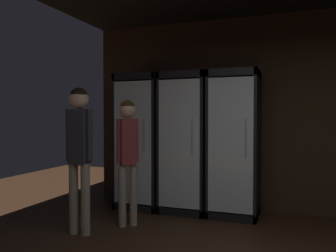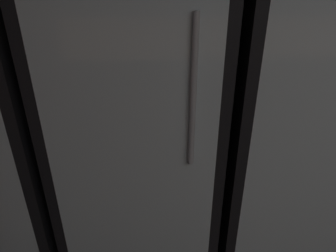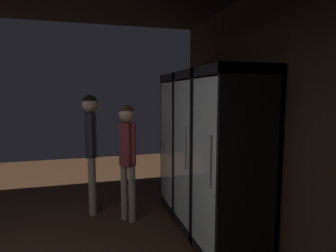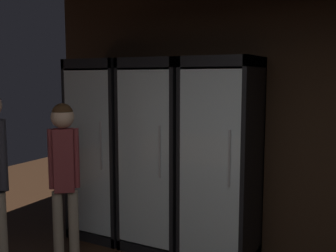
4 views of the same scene
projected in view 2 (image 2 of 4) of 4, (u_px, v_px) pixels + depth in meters
The scene contains 2 objects.
cooler_left at pixel (136, 89), 1.36m from camera, with size 0.66×0.68×1.98m.
cooler_center at pixel (294, 85), 1.39m from camera, with size 0.66×0.68×1.98m.
Camera 2 is at (-1.37, 1.41, 1.46)m, focal length 33.75 mm.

